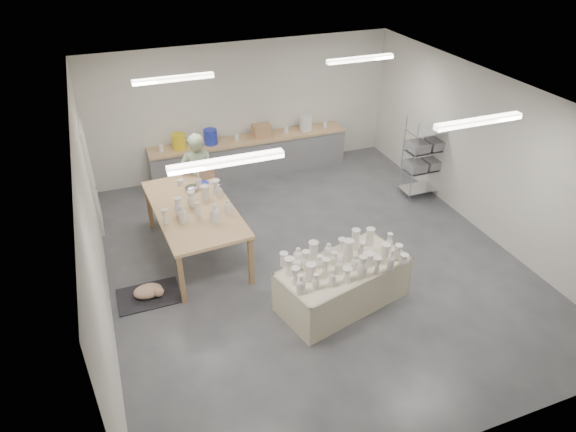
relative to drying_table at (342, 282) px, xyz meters
name	(u,v)px	position (x,y,z in m)	size (l,w,h in m)	color
room	(306,155)	(-0.10, 1.31, 1.64)	(8.00, 8.02, 3.00)	#424449
back_counter	(250,155)	(-0.01, 4.91, 0.07)	(4.60, 0.60, 1.24)	tan
wire_shelf	(425,156)	(3.20, 2.63, 0.50)	(0.88, 0.48, 1.80)	silver
drying_table	(342,282)	(0.00, 0.00, 0.00)	(2.25, 1.49, 1.10)	olive
work_table	(195,205)	(-1.82, 2.24, 0.55)	(1.47, 2.70, 1.34)	tan
rug	(149,296)	(-2.90, 1.24, -0.41)	(1.00, 0.70, 0.02)	black
cat	(149,291)	(-2.87, 1.23, -0.29)	(0.50, 0.38, 0.20)	white
potter	(198,177)	(-1.51, 3.39, 0.50)	(0.67, 0.44, 1.84)	gray
red_stool	(199,199)	(-1.51, 3.66, -0.14)	(0.38, 0.38, 0.31)	red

